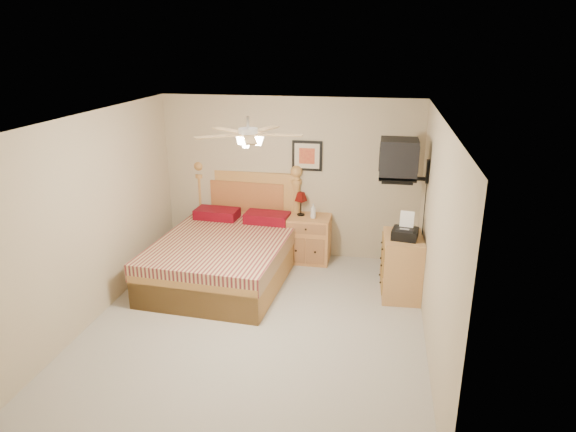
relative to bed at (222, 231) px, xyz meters
name	(u,v)px	position (x,y,z in m)	size (l,w,h in m)	color
floor	(257,323)	(0.76, -1.12, -0.74)	(4.50, 4.50, 0.00)	#9E998E
ceiling	(253,118)	(0.76, -1.12, 1.76)	(4.00, 4.50, 0.04)	white
wall_back	(290,178)	(0.76, 1.13, 0.51)	(4.00, 0.04, 2.50)	tan
wall_front	(182,332)	(0.76, -3.37, 0.51)	(4.00, 0.04, 2.50)	tan
wall_left	(95,217)	(-1.24, -1.12, 0.51)	(0.04, 4.50, 2.50)	tan
wall_right	(435,239)	(2.76, -1.12, 0.51)	(0.04, 4.50, 2.50)	tan
bed	(222,231)	(0.00, 0.00, 0.00)	(1.73, 2.27, 1.47)	#C2893B
nightstand	(308,239)	(1.10, 0.88, -0.37)	(0.67, 0.50, 0.72)	#C4884B
table_lamp	(301,204)	(0.97, 0.94, 0.17)	(0.20, 0.20, 0.37)	#530805
lotion_bottle	(313,211)	(1.17, 0.84, 0.10)	(0.09, 0.09, 0.23)	silver
framed_picture	(307,156)	(1.03, 1.11, 0.88)	(0.46, 0.04, 0.46)	black
dresser	(401,266)	(2.49, -0.04, -0.31)	(0.50, 0.72, 0.85)	tan
fax_machine	(406,226)	(2.50, -0.11, 0.28)	(0.32, 0.34, 0.34)	black
magazine_lower	(401,229)	(2.45, 0.20, 0.13)	(0.19, 0.26, 0.02)	#B5AE94
magazine_upper	(401,227)	(2.46, 0.22, 0.15)	(0.20, 0.28, 0.02)	gray
wall_tv	(410,160)	(2.51, 0.22, 1.07)	(0.56, 0.46, 0.58)	black
ceiling_fan	(248,134)	(0.76, -1.32, 1.62)	(1.14, 1.14, 0.28)	white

